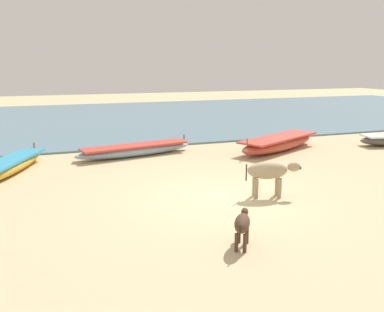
{
  "coord_description": "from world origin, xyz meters",
  "views": [
    {
      "loc": [
        -4.26,
        -9.42,
        3.42
      ],
      "look_at": [
        0.05,
        2.52,
        0.6
      ],
      "focal_mm": 38.74,
      "sensor_mm": 36.0,
      "label": 1
    }
  ],
  "objects": [
    {
      "name": "sea_water",
      "position": [
        0.0,
        17.16,
        0.04
      ],
      "size": [
        60.0,
        20.0,
        0.08
      ],
      "primitive_type": "cube",
      "color": "slate",
      "rests_on": "ground"
    },
    {
      "name": "fishing_boat_4",
      "position": [
        -1.05,
        5.83,
        0.24
      ],
      "size": [
        4.77,
        1.81,
        0.63
      ],
      "rotation": [
        0.0,
        0.0,
        0.2
      ],
      "color": "#8CA5B7",
      "rests_on": "ground"
    },
    {
      "name": "cow_adult_dun",
      "position": [
        1.18,
        -0.3,
        0.69
      ],
      "size": [
        1.45,
        0.68,
        0.96
      ],
      "rotation": [
        0.0,
        0.0,
        6.03
      ],
      "color": "tan",
      "rests_on": "ground"
    },
    {
      "name": "fishing_boat_5",
      "position": [
        4.62,
        4.87,
        0.31
      ],
      "size": [
        4.76,
        3.21,
        0.77
      ],
      "rotation": [
        0.0,
        0.0,
        3.61
      ],
      "color": "#B74733",
      "rests_on": "ground"
    },
    {
      "name": "ground",
      "position": [
        0.0,
        0.0,
        0.0
      ],
      "size": [
        80.0,
        80.0,
        0.0
      ],
      "primitive_type": "plane",
      "color": "#CCB789"
    },
    {
      "name": "calf_near_dark",
      "position": [
        -0.85,
        -2.8,
        0.46
      ],
      "size": [
        0.69,
        0.91,
        0.65
      ],
      "rotation": [
        0.0,
        0.0,
        1.0
      ],
      "color": "#4C3323",
      "rests_on": "ground"
    },
    {
      "name": "fishing_boat_3",
      "position": [
        -5.47,
        4.56,
        0.24
      ],
      "size": [
        2.58,
        4.48,
        0.63
      ],
      "rotation": [
        0.0,
        0.0,
        1.17
      ],
      "color": "gold",
      "rests_on": "ground"
    }
  ]
}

